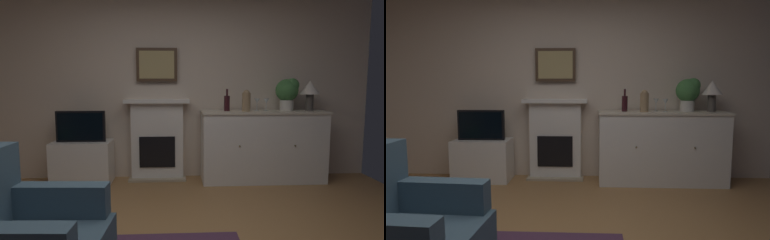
# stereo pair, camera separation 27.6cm
# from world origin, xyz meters

# --- Properties ---
(wall_rear) EXTENTS (5.54, 0.06, 2.77)m
(wall_rear) POSITION_xyz_m (0.00, 2.36, 1.38)
(wall_rear) COLOR beige
(wall_rear) RESTS_ON ground_plane
(fireplace_unit) EXTENTS (0.87, 0.30, 1.10)m
(fireplace_unit) POSITION_xyz_m (-0.21, 2.23, 0.55)
(fireplace_unit) COLOR white
(fireplace_unit) RESTS_ON ground_plane
(framed_picture) EXTENTS (0.55, 0.04, 0.45)m
(framed_picture) POSITION_xyz_m (-0.21, 2.28, 1.56)
(framed_picture) COLOR #473323
(sideboard_cabinet) EXTENTS (1.66, 0.49, 0.95)m
(sideboard_cabinet) POSITION_xyz_m (1.21, 2.05, 0.48)
(sideboard_cabinet) COLOR white
(sideboard_cabinet) RESTS_ON ground_plane
(table_lamp) EXTENTS (0.26, 0.26, 0.40)m
(table_lamp) POSITION_xyz_m (1.83, 2.05, 1.23)
(table_lamp) COLOR #4C4742
(table_lamp) RESTS_ON sideboard_cabinet
(wine_bottle) EXTENTS (0.08, 0.08, 0.29)m
(wine_bottle) POSITION_xyz_m (0.72, 2.06, 1.06)
(wine_bottle) COLOR #331419
(wine_bottle) RESTS_ON sideboard_cabinet
(wine_glass_left) EXTENTS (0.07, 0.07, 0.16)m
(wine_glass_left) POSITION_xyz_m (1.13, 2.09, 1.07)
(wine_glass_left) COLOR silver
(wine_glass_left) RESTS_ON sideboard_cabinet
(wine_glass_center) EXTENTS (0.07, 0.07, 0.16)m
(wine_glass_center) POSITION_xyz_m (1.24, 2.03, 1.07)
(wine_glass_center) COLOR silver
(wine_glass_center) RESTS_ON sideboard_cabinet
(vase_decorative) EXTENTS (0.11, 0.11, 0.28)m
(vase_decorative) POSITION_xyz_m (0.96, 2.00, 1.09)
(vase_decorative) COLOR #9E7F5B
(vase_decorative) RESTS_ON sideboard_cabinet
(tv_cabinet) EXTENTS (0.75, 0.42, 0.56)m
(tv_cabinet) POSITION_xyz_m (-1.18, 2.07, 0.28)
(tv_cabinet) COLOR white
(tv_cabinet) RESTS_ON ground_plane
(tv_set) EXTENTS (0.62, 0.07, 0.40)m
(tv_set) POSITION_xyz_m (-1.18, 2.05, 0.76)
(tv_set) COLOR black
(tv_set) RESTS_ON tv_cabinet
(potted_plant_small) EXTENTS (0.30, 0.30, 0.43)m
(potted_plant_small) POSITION_xyz_m (1.54, 2.10, 1.21)
(potted_plant_small) COLOR beige
(potted_plant_small) RESTS_ON sideboard_cabinet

